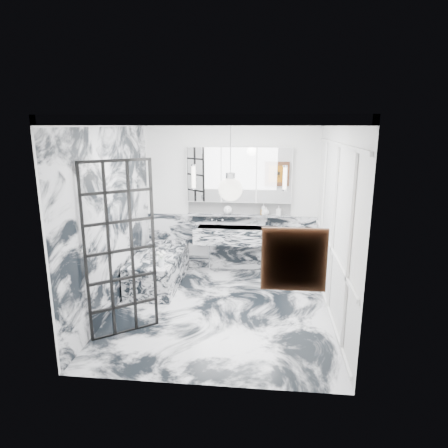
# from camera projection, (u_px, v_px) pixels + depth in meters

# --- Properties ---
(floor) EXTENTS (3.60, 3.60, 0.00)m
(floor) POSITION_uv_depth(u_px,v_px,m) (220.00, 309.00, 6.01)
(floor) COLOR silver
(floor) RESTS_ON ground
(ceiling) EXTENTS (3.60, 3.60, 0.00)m
(ceiling) POSITION_uv_depth(u_px,v_px,m) (220.00, 117.00, 5.32)
(ceiling) COLOR white
(ceiling) RESTS_ON wall_back
(wall_back) EXTENTS (3.60, 0.00, 3.60)m
(wall_back) POSITION_uv_depth(u_px,v_px,m) (231.00, 197.00, 7.40)
(wall_back) COLOR white
(wall_back) RESTS_ON floor
(wall_front) EXTENTS (3.60, 0.00, 3.60)m
(wall_front) POSITION_uv_depth(u_px,v_px,m) (199.00, 261.00, 3.93)
(wall_front) COLOR white
(wall_front) RESTS_ON floor
(wall_left) EXTENTS (0.00, 3.60, 3.60)m
(wall_left) POSITION_uv_depth(u_px,v_px,m) (111.00, 216.00, 5.83)
(wall_left) COLOR white
(wall_left) RESTS_ON floor
(wall_right) EXTENTS (0.00, 3.60, 3.60)m
(wall_right) POSITION_uv_depth(u_px,v_px,m) (335.00, 222.00, 5.50)
(wall_right) COLOR white
(wall_right) RESTS_ON floor
(marble_clad_back) EXTENTS (3.18, 0.05, 1.05)m
(marble_clad_back) POSITION_uv_depth(u_px,v_px,m) (231.00, 242.00, 7.59)
(marble_clad_back) COLOR silver
(marble_clad_back) RESTS_ON floor
(marble_clad_left) EXTENTS (0.02, 3.56, 2.68)m
(marble_clad_left) POSITION_uv_depth(u_px,v_px,m) (113.00, 221.00, 5.84)
(marble_clad_left) COLOR silver
(marble_clad_left) RESTS_ON floor
(panel_molding) EXTENTS (0.03, 3.40, 2.30)m
(panel_molding) POSITION_uv_depth(u_px,v_px,m) (333.00, 229.00, 5.53)
(panel_molding) COLOR white
(panel_molding) RESTS_ON floor
(soap_bottle_a) EXTENTS (0.10, 0.10, 0.21)m
(soap_bottle_a) POSITION_uv_depth(u_px,v_px,m) (263.00, 209.00, 7.30)
(soap_bottle_a) COLOR #8C5919
(soap_bottle_a) RESTS_ON ledge
(soap_bottle_b) EXTENTS (0.10, 0.10, 0.17)m
(soap_bottle_b) POSITION_uv_depth(u_px,v_px,m) (279.00, 211.00, 7.28)
(soap_bottle_b) COLOR #4C4C51
(soap_bottle_b) RESTS_ON ledge
(soap_bottle_c) EXTENTS (0.13, 0.13, 0.15)m
(soap_bottle_c) POSITION_uv_depth(u_px,v_px,m) (266.00, 211.00, 7.31)
(soap_bottle_c) COLOR silver
(soap_bottle_c) RESTS_ON ledge
(face_pot) EXTENTS (0.16, 0.16, 0.16)m
(face_pot) POSITION_uv_depth(u_px,v_px,m) (228.00, 210.00, 7.38)
(face_pot) COLOR white
(face_pot) RESTS_ON ledge
(amber_bottle) EXTENTS (0.04, 0.04, 0.10)m
(amber_bottle) POSITION_uv_depth(u_px,v_px,m) (262.00, 212.00, 7.32)
(amber_bottle) COLOR #8C5919
(amber_bottle) RESTS_ON ledge
(flower_vase) EXTENTS (0.09, 0.09, 0.12)m
(flower_vase) POSITION_uv_depth(u_px,v_px,m) (161.00, 262.00, 6.25)
(flower_vase) COLOR silver
(flower_vase) RESTS_ON bathtub
(crittall_door) EXTENTS (0.73, 0.55, 2.29)m
(crittall_door) POSITION_uv_depth(u_px,v_px,m) (121.00, 251.00, 5.09)
(crittall_door) COLOR black
(crittall_door) RESTS_ON floor
(artwork) EXTENTS (0.53, 0.05, 0.53)m
(artwork) POSITION_uv_depth(u_px,v_px,m) (294.00, 259.00, 3.86)
(artwork) COLOR orange
(artwork) RESTS_ON wall_front
(pendant_light) EXTENTS (0.25, 0.25, 0.25)m
(pendant_light) POSITION_uv_depth(u_px,v_px,m) (230.00, 189.00, 4.18)
(pendant_light) COLOR white
(pendant_light) RESTS_ON ceiling
(trough_sink) EXTENTS (1.60, 0.45, 0.30)m
(trough_sink) POSITION_uv_depth(u_px,v_px,m) (238.00, 235.00, 7.31)
(trough_sink) COLOR silver
(trough_sink) RESTS_ON wall_back
(ledge) EXTENTS (1.90, 0.14, 0.04)m
(ledge) POSITION_uv_depth(u_px,v_px,m) (239.00, 215.00, 7.39)
(ledge) COLOR silver
(ledge) RESTS_ON wall_back
(subway_tile) EXTENTS (1.90, 0.03, 0.23)m
(subway_tile) POSITION_uv_depth(u_px,v_px,m) (239.00, 207.00, 7.42)
(subway_tile) COLOR white
(subway_tile) RESTS_ON wall_back
(mirror_cabinet) EXTENTS (1.90, 0.16, 1.00)m
(mirror_cabinet) POSITION_uv_depth(u_px,v_px,m) (239.00, 175.00, 7.21)
(mirror_cabinet) COLOR white
(mirror_cabinet) RESTS_ON wall_back
(sconce_left) EXTENTS (0.07, 0.07, 0.40)m
(sconce_left) POSITION_uv_depth(u_px,v_px,m) (193.00, 177.00, 7.21)
(sconce_left) COLOR white
(sconce_left) RESTS_ON mirror_cabinet
(sconce_right) EXTENTS (0.07, 0.07, 0.40)m
(sconce_right) POSITION_uv_depth(u_px,v_px,m) (285.00, 178.00, 7.04)
(sconce_right) COLOR white
(sconce_right) RESTS_ON mirror_cabinet
(bathtub) EXTENTS (0.75, 1.65, 0.55)m
(bathtub) POSITION_uv_depth(u_px,v_px,m) (159.00, 269.00, 6.92)
(bathtub) COLOR silver
(bathtub) RESTS_ON floor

